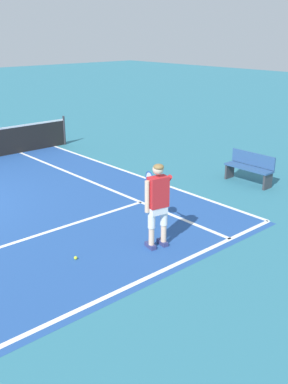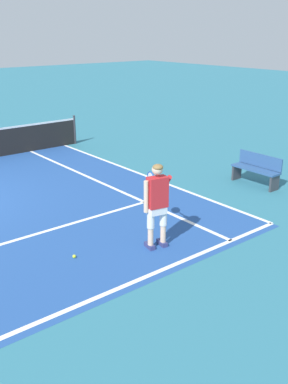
# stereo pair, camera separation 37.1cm
# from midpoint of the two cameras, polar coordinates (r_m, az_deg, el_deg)

# --- Properties ---
(line_baseline) EXTENTS (10.98, 0.10, 0.01)m
(line_baseline) POSITION_cam_midpoint_polar(r_m,az_deg,el_deg) (7.01, -12.70, -15.72)
(line_baseline) COLOR white
(line_baseline) RESTS_ON ground
(line_singles_right) EXTENTS (0.10, 9.19, 0.01)m
(line_singles_right) POSITION_cam_midpoint_polar(r_m,az_deg,el_deg) (12.47, -6.75, 0.95)
(line_singles_right) COLOR white
(line_singles_right) RESTS_ON ground
(line_doubles_right) EXTENTS (0.10, 9.19, 0.01)m
(line_doubles_right) POSITION_cam_midpoint_polar(r_m,az_deg,el_deg) (13.26, -1.89, 2.25)
(line_doubles_right) COLOR white
(line_doubles_right) RESTS_ON ground
(tennis_player) EXTENTS (0.81, 1.07, 1.71)m
(tennis_player) POSITION_cam_midpoint_polar(r_m,az_deg,el_deg) (8.51, 0.49, -1.02)
(tennis_player) COLOR navy
(tennis_player) RESTS_ON ground
(tennis_ball_near_feet) EXTENTS (0.07, 0.07, 0.07)m
(tennis_ball_near_feet) POSITION_cam_midpoint_polar(r_m,az_deg,el_deg) (8.54, -9.98, -8.31)
(tennis_ball_near_feet) COLOR #CCE02D
(tennis_ball_near_feet) RESTS_ON ground
(courtside_bench) EXTENTS (0.40, 1.40, 0.85)m
(courtside_bench) POSITION_cam_midpoint_polar(r_m,az_deg,el_deg) (12.70, 12.56, 3.08)
(courtside_bench) COLOR #2D5184
(courtside_bench) RESTS_ON ground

